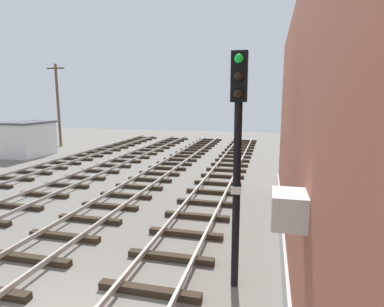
{
  "coord_description": "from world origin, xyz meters",
  "views": [
    {
      "loc": [
        3.79,
        -4.72,
        4.5
      ],
      "look_at": [
        -0.5,
        12.84,
        1.43
      ],
      "focal_mm": 29.97,
      "sensor_mm": 36.0,
      "label": 1
    }
  ],
  "objects_px": {
    "control_hut": "(27,139)",
    "utility_pole_far": "(58,104)",
    "signal_mast": "(238,145)",
    "track_worker_foreground": "(236,144)",
    "parked_car_green": "(22,139)"
  },
  "relations": [
    {
      "from": "control_hut",
      "to": "utility_pole_far",
      "type": "distance_m",
      "value": 5.91
    },
    {
      "from": "control_hut",
      "to": "utility_pole_far",
      "type": "xyz_separation_m",
      "value": [
        -0.75,
        5.21,
        2.67
      ]
    },
    {
      "from": "signal_mast",
      "to": "track_worker_foreground",
      "type": "bearing_deg",
      "value": 95.85
    },
    {
      "from": "parked_car_green",
      "to": "track_worker_foreground",
      "type": "xyz_separation_m",
      "value": [
        19.39,
        1.45,
        0.03
      ]
    },
    {
      "from": "signal_mast",
      "to": "track_worker_foreground",
      "type": "xyz_separation_m",
      "value": [
        -1.92,
        18.76,
        -2.54
      ]
    },
    {
      "from": "control_hut",
      "to": "utility_pole_far",
      "type": "bearing_deg",
      "value": 98.21
    },
    {
      "from": "signal_mast",
      "to": "track_worker_foreground",
      "type": "distance_m",
      "value": 19.03
    },
    {
      "from": "signal_mast",
      "to": "parked_car_green",
      "type": "height_order",
      "value": "signal_mast"
    },
    {
      "from": "parked_car_green",
      "to": "utility_pole_far",
      "type": "relative_size",
      "value": 0.54
    },
    {
      "from": "parked_car_green",
      "to": "track_worker_foreground",
      "type": "height_order",
      "value": "track_worker_foreground"
    },
    {
      "from": "control_hut",
      "to": "utility_pole_far",
      "type": "relative_size",
      "value": 0.49
    },
    {
      "from": "control_hut",
      "to": "parked_car_green",
      "type": "xyz_separation_m",
      "value": [
        -3.17,
        3.01,
        -0.49
      ]
    },
    {
      "from": "parked_car_green",
      "to": "utility_pole_far",
      "type": "xyz_separation_m",
      "value": [
        2.42,
        2.2,
        3.16
      ]
    },
    {
      "from": "control_hut",
      "to": "track_worker_foreground",
      "type": "relative_size",
      "value": 2.03
    },
    {
      "from": "parked_car_green",
      "to": "track_worker_foreground",
      "type": "distance_m",
      "value": 19.44
    }
  ]
}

